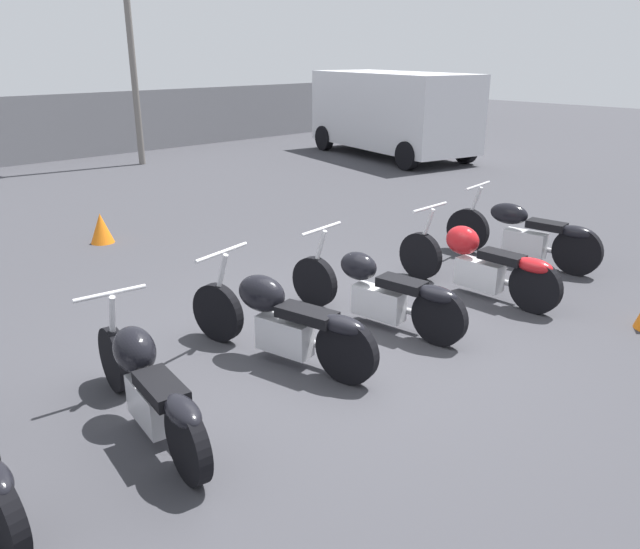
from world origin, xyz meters
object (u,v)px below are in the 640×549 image
at_px(parked_van, 392,111).
at_px(traffic_cone_far, 101,228).
at_px(motorcycle_slot_2, 281,319).
at_px(motorcycle_slot_4, 478,262).
at_px(motorcycle_slot_5, 524,234).
at_px(motorcycle_slot_1, 148,384).
at_px(motorcycle_slot_3, 378,291).

xyz_separation_m(parked_van, traffic_cone_far, (-9.51, -2.44, -1.00)).
height_order(motorcycle_slot_2, motorcycle_slot_4, motorcycle_slot_4).
height_order(motorcycle_slot_5, parked_van, parked_van).
bearing_deg(motorcycle_slot_2, motorcycle_slot_4, -18.74).
bearing_deg(motorcycle_slot_4, motorcycle_slot_5, 8.04).
bearing_deg(traffic_cone_far, motorcycle_slot_5, -52.29).
bearing_deg(motorcycle_slot_4, motorcycle_slot_2, 172.24).
xyz_separation_m(motorcycle_slot_1, motorcycle_slot_3, (2.73, 0.13, -0.02)).
bearing_deg(traffic_cone_far, motorcycle_slot_4, -65.89).
relative_size(motorcycle_slot_4, traffic_cone_far, 4.75).
bearing_deg(motorcycle_slot_4, motorcycle_slot_3, 169.88).
distance_m(motorcycle_slot_2, parked_van, 12.38).
bearing_deg(motorcycle_slot_2, traffic_cone_far, 71.83).
height_order(motorcycle_slot_3, motorcycle_slot_4, motorcycle_slot_4).
height_order(motorcycle_slot_4, motorcycle_slot_5, motorcycle_slot_5).
xyz_separation_m(motorcycle_slot_1, motorcycle_slot_2, (1.47, 0.21, 0.02)).
relative_size(motorcycle_slot_1, traffic_cone_far, 4.50).
bearing_deg(traffic_cone_far, motorcycle_slot_2, -95.66).
bearing_deg(motorcycle_slot_1, motorcycle_slot_2, 15.76).
xyz_separation_m(motorcycle_slot_4, parked_van, (7.22, 7.56, 0.82)).
height_order(motorcycle_slot_2, motorcycle_slot_3, motorcycle_slot_2).
relative_size(motorcycle_slot_3, parked_van, 0.40).
xyz_separation_m(motorcycle_slot_3, motorcycle_slot_4, (1.51, -0.23, 0.02)).
height_order(motorcycle_slot_1, traffic_cone_far, motorcycle_slot_1).
bearing_deg(motorcycle_slot_4, traffic_cone_far, 112.58).
distance_m(motorcycle_slot_5, parked_van, 9.33).
distance_m(motorcycle_slot_1, motorcycle_slot_3, 2.73).
distance_m(motorcycle_slot_3, traffic_cone_far, 4.96).
xyz_separation_m(motorcycle_slot_1, motorcycle_slot_5, (5.72, 0.16, 0.01)).
distance_m(motorcycle_slot_3, parked_van, 11.43).
relative_size(motorcycle_slot_1, motorcycle_slot_2, 0.98).
bearing_deg(traffic_cone_far, parked_van, 14.36).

